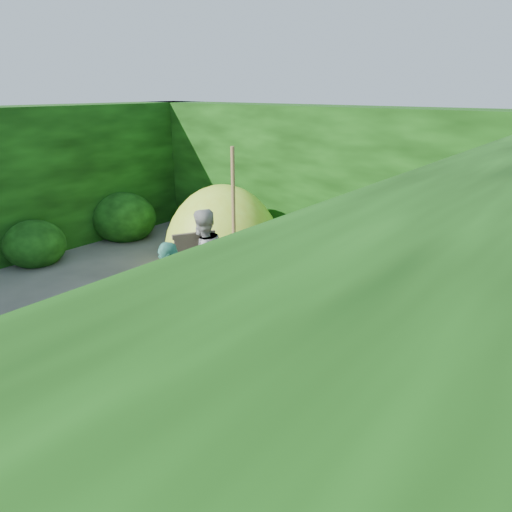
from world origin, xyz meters
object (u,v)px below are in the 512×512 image
Objects in this scene: garden_chair_left at (192,264)px; garden_chair_back at (306,273)px; patio_table at (235,284)px; dome_tent at (223,256)px; garden_chair_front at (146,320)px; child_left at (203,259)px; child_front at (172,298)px; child_right at (275,311)px; child_back at (289,269)px; parasol_pole at (234,245)px; garden_chair_right at (291,327)px.

garden_chair_left is 1.55m from garden_chair_back.
dome_tent reaches higher than patio_table.
garden_chair_back is 2.41m from dome_tent.
garden_chair_front is 0.64× the size of child_left.
patio_table is 0.80m from child_front.
garden_chair_back is 1.09× the size of garden_chair_front.
child_front reaches higher than garden_chair_left.
child_front is (-1.01, -0.52, 0.05)m from child_right.
child_back reaches higher than patio_table.
patio_table is at bearing 80.68° from child_right.
dome_tent is (-1.65, 2.61, -0.64)m from child_front.
patio_table is at bearing -56.52° from dome_tent.
parasol_pole is 0.95m from child_right.
garden_chair_left is at bearing 163.20° from parasol_pole.
child_left reaches higher than garden_chair_back.
dome_tent is (-1.90, 1.84, -1.10)m from parasol_pole.
child_back is at bearing 138.09° from garden_chair_left.
child_left is at bearing 162.31° from parasol_pole.
garden_chair_back is at bearing 41.91° from garden_chair_right.
child_left is at bearing 86.81° from garden_chair_right.
child_left is 1.13m from child_front.
garden_chair_right is at bearing -18.00° from patio_table.
garden_chair_right is 0.80× the size of child_front.
garden_chair_front is (-0.67, -2.10, -0.04)m from garden_chair_back.
garden_chair_left is 0.75× the size of child_front.
garden_chair_right is 0.41× the size of dome_tent.
child_left is (-1.52, 0.49, 0.08)m from child_right.
child_front reaches higher than child_right.
dome_tent is at bearing 135.85° from patio_table.
dome_tent is at bearing 128.76° from garden_chair_front.
dome_tent reaches higher than garden_chair_back.
parasol_pole is at bearing 99.66° from garden_chair_back.
child_right is at bearing 144.18° from child_back.
child_left is at bearing 118.47° from garden_chair_front.
child_front is at bearing -107.99° from patio_table.
child_right is at bearing 80.27° from child_left.
child_left is (-1.08, -0.81, 0.17)m from garden_chair_back.
parasol_pole reaches higher than child_back.
child_front is at bearing 123.10° from garden_chair_right.
patio_table is 1.83× the size of garden_chair_front.
dome_tent reaches higher than garden_chair_front.
child_left is at bearing 54.18° from child_back.
child_left reaches higher than child_front.
child_back is (0.24, 0.76, 0.02)m from patio_table.
garden_chair_front is (-0.35, -1.05, -0.15)m from patio_table.
garden_chair_right is at bearing 37.93° from garden_chair_front.
garden_chair_left is 0.72× the size of child_left.
child_back reaches higher than child_right.
garden_chair_front is (-0.34, -1.05, -0.64)m from parasol_pole.
garden_chair_right is at bearing 143.94° from garden_chair_back.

